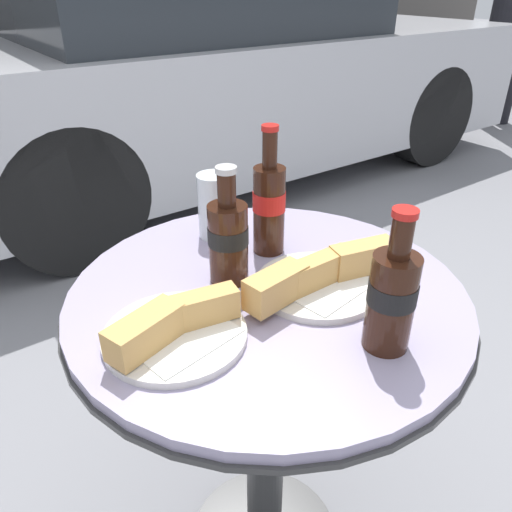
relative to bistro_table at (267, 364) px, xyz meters
name	(u,v)px	position (x,y,z in m)	size (l,w,h in m)	color
bistro_table	(267,364)	(0.00, 0.00, 0.00)	(0.71, 0.71, 0.75)	#333333
cola_bottle_left	(228,238)	(-0.04, 0.07, 0.26)	(0.07, 0.07, 0.21)	#33190F
cola_bottle_right	(392,296)	(0.05, -0.22, 0.26)	(0.07, 0.07, 0.22)	#33190F
cola_bottle_center	(269,205)	(0.09, 0.11, 0.27)	(0.06, 0.06, 0.25)	#33190F
drinking_glass	(215,209)	(0.03, 0.23, 0.24)	(0.07, 0.07, 0.14)	black
lunch_plate_near	(173,329)	(-0.20, -0.03, 0.20)	(0.22, 0.22, 0.06)	silver
lunch_plate_far	(319,277)	(0.07, -0.05, 0.20)	(0.31, 0.22, 0.07)	silver
parked_car	(215,74)	(1.34, 2.35, 0.09)	(4.13, 1.70, 1.38)	#B7B7BC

